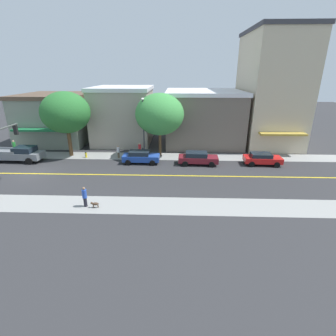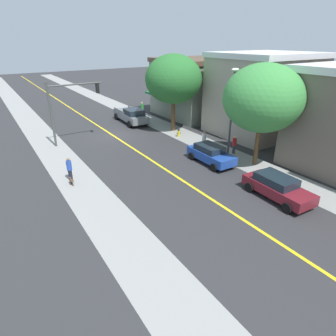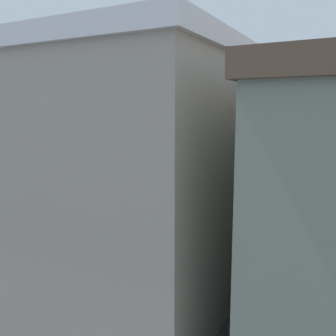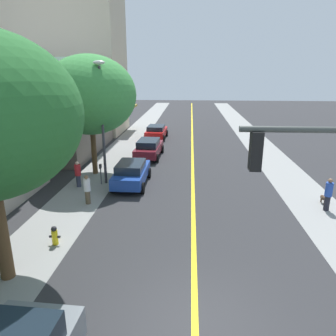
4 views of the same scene
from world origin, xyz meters
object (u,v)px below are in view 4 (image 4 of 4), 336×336
(maroon_sedan_left_curb, at_px, (149,148))
(pedestrian_blue_shirt, at_px, (328,194))
(pedestrian_red_shirt, at_px, (78,174))
(small_dog, at_px, (324,198))
(pedestrian_white_shirt, at_px, (87,189))
(blue_sedan_left_curb, at_px, (131,173))
(parking_meter, at_px, (101,171))
(street_lamp, at_px, (102,112))
(fire_hydrant, at_px, (55,235))
(red_sedan_left_curb, at_px, (156,131))
(street_tree_left_near, at_px, (90,95))

(maroon_sedan_left_curb, distance_m, pedestrian_blue_shirt, 13.91)
(pedestrian_red_shirt, relative_size, pedestrian_blue_shirt, 0.94)
(maroon_sedan_left_curb, xyz_separation_m, small_dog, (10.29, -8.75, -0.44))
(pedestrian_white_shirt, relative_size, pedestrian_blue_shirt, 0.94)
(blue_sedan_left_curb, xyz_separation_m, pedestrian_red_shirt, (-3.11, -0.55, 0.05))
(parking_meter, xyz_separation_m, street_lamp, (0.23, 0.23, 3.55))
(street_lamp, height_order, small_dog, street_lamp)
(street_lamp, height_order, pedestrian_red_shirt, street_lamp)
(maroon_sedan_left_curb, bearing_deg, parking_meter, 164.63)
(fire_hydrant, xyz_separation_m, red_sedan_left_curb, (1.84, 20.99, 0.34))
(blue_sedan_left_curb, height_order, pedestrian_white_shirt, pedestrian_white_shirt)
(red_sedan_left_curb, height_order, small_dog, red_sedan_left_curb)
(street_lamp, relative_size, small_dog, 11.03)
(pedestrian_white_shirt, bearing_deg, fire_hydrant, -151.24)
(street_lamp, xyz_separation_m, red_sedan_left_curb, (1.70, 13.69, -3.67))
(red_sedan_left_curb, xyz_separation_m, pedestrian_white_shirt, (-1.80, -16.92, 0.09))
(maroon_sedan_left_curb, bearing_deg, fire_hydrant, 173.98)
(red_sedan_left_curb, distance_m, pedestrian_white_shirt, 17.01)
(street_lamp, relative_size, blue_sedan_left_curb, 1.71)
(parking_meter, distance_m, pedestrian_red_shirt, 1.34)
(street_tree_left_near, xyz_separation_m, maroon_sedan_left_curb, (3.08, 4.51, -4.43))
(blue_sedan_left_curb, bearing_deg, pedestrian_blue_shirt, -105.69)
(maroon_sedan_left_curb, bearing_deg, small_dog, -128.00)
(street_tree_left_near, xyz_separation_m, red_sedan_left_curb, (2.91, 11.85, -4.47))
(pedestrian_white_shirt, distance_m, small_dog, 12.30)
(pedestrian_blue_shirt, bearing_deg, maroon_sedan_left_curb, 52.83)
(fire_hydrant, xyz_separation_m, street_lamp, (0.15, 7.31, 4.00))
(pedestrian_red_shirt, relative_size, pedestrian_white_shirt, 1.01)
(street_tree_left_near, relative_size, fire_hydrant, 9.66)
(street_tree_left_near, xyz_separation_m, pedestrian_red_shirt, (-0.24, -2.61, -4.37))
(red_sedan_left_curb, distance_m, pedestrian_blue_shirt, 19.78)
(street_tree_left_near, bearing_deg, pedestrian_blue_shirt, -20.89)
(street_tree_left_near, bearing_deg, small_dog, -17.59)
(fire_hydrant, bearing_deg, pedestrian_red_shirt, 101.32)
(red_sedan_left_curb, height_order, pedestrian_blue_shirt, pedestrian_blue_shirt)
(parking_meter, bearing_deg, street_tree_left_near, 115.46)
(pedestrian_red_shirt, xyz_separation_m, pedestrian_white_shirt, (1.35, -2.46, -0.00))
(street_lamp, bearing_deg, pedestrian_red_shirt, -151.94)
(street_tree_left_near, relative_size, maroon_sedan_left_curb, 1.70)
(pedestrian_blue_shirt, distance_m, small_dog, 0.99)
(pedestrian_red_shirt, bearing_deg, street_lamp, -77.63)
(red_sedan_left_curb, relative_size, pedestrian_red_shirt, 2.67)
(small_dog, bearing_deg, street_tree_left_near, -110.80)
(street_lamp, distance_m, pedestrian_blue_shirt, 12.90)
(pedestrian_red_shirt, bearing_deg, street_tree_left_near, -20.97)
(pedestrian_red_shirt, height_order, small_dog, pedestrian_red_shirt)
(fire_hydrant, xyz_separation_m, parking_meter, (-0.09, 7.08, 0.45))
(street_tree_left_near, relative_size, parking_meter, 6.05)
(blue_sedan_left_curb, bearing_deg, parking_meter, 90.29)
(parking_meter, bearing_deg, pedestrian_white_shirt, -87.56)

